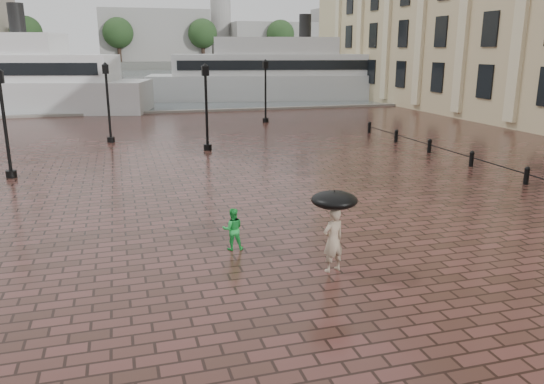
{
  "coord_description": "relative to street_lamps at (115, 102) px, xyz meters",
  "views": [
    {
      "loc": [
        -1.48,
        -13.93,
        5.22
      ],
      "look_at": [
        2.46,
        -0.32,
        1.4
      ],
      "focal_mm": 35.0,
      "sensor_mm": 36.0,
      "label": 1
    }
  ],
  "objects": [
    {
      "name": "umbrella",
      "position": [
        4.86,
        -20.44,
        -0.53
      ],
      "size": [
        1.1,
        1.1,
        1.11
      ],
      "color": "black",
      "rests_on": "ground"
    },
    {
      "name": "adult_pedestrian",
      "position": [
        4.86,
        -20.44,
        -1.53
      ],
      "size": [
        0.66,
        0.53,
        1.59
      ],
      "primitive_type": "imported",
      "rotation": [
        0.0,
        0.0,
        3.42
      ],
      "color": "tan",
      "rests_on": "ground"
    },
    {
      "name": "ground",
      "position": [
        1.6,
        -17.6,
        -2.33
      ],
      "size": [
        300.0,
        300.0,
        0.0
      ],
      "primitive_type": "plane",
      "color": "#351E18",
      "rests_on": "ground"
    },
    {
      "name": "distant_skyline",
      "position": [
        49.74,
        132.4,
        7.13
      ],
      "size": [
        102.5,
        22.0,
        33.0
      ],
      "color": "gray",
      "rests_on": "ground"
    },
    {
      "name": "harbour_water",
      "position": [
        1.6,
        74.4,
        -2.33
      ],
      "size": [
        240.0,
        240.0,
        0.0
      ],
      "primitive_type": "plane",
      "color": "#4B565B",
      "rests_on": "ground"
    },
    {
      "name": "child_pedestrian",
      "position": [
        2.84,
        -18.35,
        -1.75
      ],
      "size": [
        0.61,
        0.5,
        1.15
      ],
      "primitive_type": "imported",
      "rotation": [
        0.0,
        0.0,
        3.01
      ],
      "color": "green",
      "rests_on": "ground"
    },
    {
      "name": "bollard_row",
      "position": [
        15.6,
        -11.1,
        -1.93
      ],
      "size": [
        0.22,
        21.22,
        0.73
      ],
      "color": "black",
      "rests_on": "ground"
    },
    {
      "name": "far_shore",
      "position": [
        1.6,
        142.4,
        -1.33
      ],
      "size": [
        300.0,
        60.0,
        2.0
      ],
      "primitive_type": "cube",
      "color": "#4C4C47",
      "rests_on": "ground"
    },
    {
      "name": "ferry_far",
      "position": [
        16.71,
        24.62,
        0.33
      ],
      "size": [
        27.64,
        11.08,
        8.83
      ],
      "rotation": [
        0.0,
        0.0,
        -0.18
      ],
      "color": "silver",
      "rests_on": "ground"
    },
    {
      "name": "quay_edge",
      "position": [
        1.6,
        14.4,
        -2.33
      ],
      "size": [
        80.0,
        0.6,
        0.3
      ],
      "primitive_type": "cube",
      "color": "slate",
      "rests_on": "ground"
    },
    {
      "name": "street_lamps",
      "position": [
        0.0,
        0.0,
        0.0
      ],
      "size": [
        21.44,
        14.44,
        4.4
      ],
      "color": "black",
      "rests_on": "ground"
    },
    {
      "name": "far_trees",
      "position": [
        1.6,
        120.4,
        7.09
      ],
      "size": [
        188.0,
        8.0,
        13.5
      ],
      "color": "#2D2119",
      "rests_on": "ground"
    }
  ]
}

